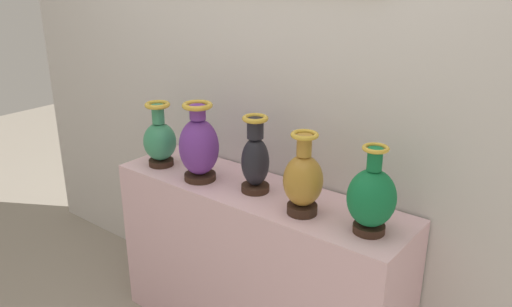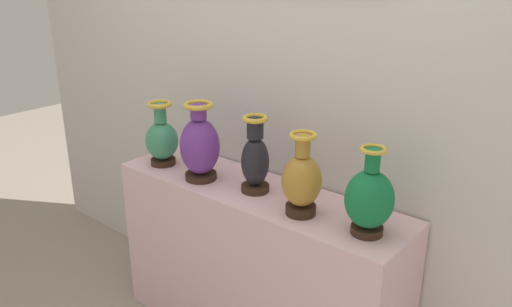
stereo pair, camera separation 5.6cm
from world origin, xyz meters
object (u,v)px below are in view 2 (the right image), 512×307
at_px(vase_emerald, 369,199).
at_px(vase_violet, 200,145).
at_px(vase_jade, 162,139).
at_px(vase_ochre, 302,180).
at_px(vase_onyx, 255,159).

bearing_deg(vase_emerald, vase_violet, -177.85).
bearing_deg(vase_jade, vase_ochre, -0.27).
xyz_separation_m(vase_onyx, vase_emerald, (0.58, -0.03, -0.01)).
bearing_deg(vase_violet, vase_jade, 178.00).
distance_m(vase_jade, vase_emerald, 1.16).
height_order(vase_onyx, vase_ochre, vase_onyx).
xyz_separation_m(vase_jade, vase_ochre, (0.87, -0.00, 0.01)).
bearing_deg(vase_onyx, vase_violet, -168.40).
xyz_separation_m(vase_ochre, vase_emerald, (0.29, 0.03, -0.00)).
height_order(vase_violet, vase_emerald, vase_violet).
bearing_deg(vase_jade, vase_onyx, 4.91).
bearing_deg(vase_onyx, vase_jade, -175.09).
height_order(vase_violet, vase_onyx, vase_violet).
xyz_separation_m(vase_jade, vase_emerald, (1.16, 0.02, 0.01)).
bearing_deg(vase_onyx, vase_emerald, -2.65).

